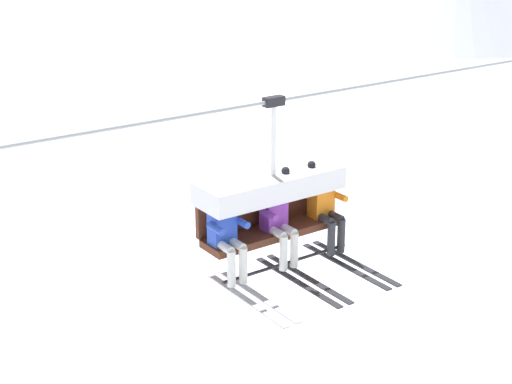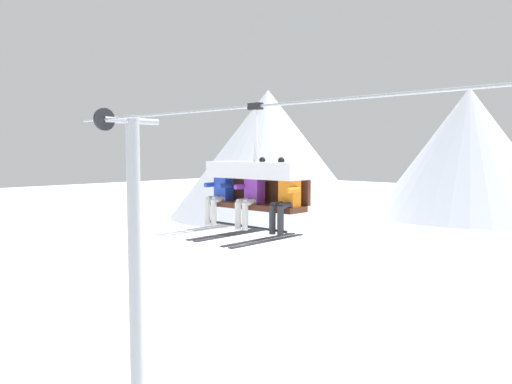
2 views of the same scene
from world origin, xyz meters
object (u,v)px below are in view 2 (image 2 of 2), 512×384
Objects in this scene: chairlift_chair at (258,178)px; lift_tower_near at (134,260)px; skier_purple at (250,194)px; skier_blue at (219,192)px; skier_orange at (285,196)px.

lift_tower_near is at bearing 172.13° from chairlift_chair.
lift_tower_near is 5.63m from skier_purple.
chairlift_chair is 1.29× the size of skier_purple.
skier_blue is at bearing -179.52° from skier_purple.
skier_blue is at bearing -164.73° from chairlift_chair.
skier_orange is at bearing -8.84° from lift_tower_near.
chairlift_chair is at bearing 15.27° from skier_blue.
skier_purple is 1.00× the size of skier_orange.
skier_purple is (0.00, -0.21, -0.27)m from chairlift_chair.
chairlift_chair is at bearing 165.13° from skier_orange.
skier_purple is at bearing -10.20° from lift_tower_near.
lift_tower_near reaches higher than skier_blue.
skier_blue is at bearing -179.76° from skier_orange.
lift_tower_near is 4.89m from skier_blue.
chairlift_chair is 0.35m from skier_purple.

